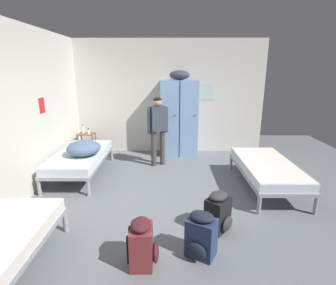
{
  "coord_description": "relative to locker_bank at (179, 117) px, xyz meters",
  "views": [
    {
      "loc": [
        0.03,
        -3.78,
        2.09
      ],
      "look_at": [
        0.0,
        0.29,
        0.95
      ],
      "focal_mm": 27.95,
      "sensor_mm": 36.0,
      "label": 1
    }
  ],
  "objects": [
    {
      "name": "shelf_unit",
      "position": [
        -2.28,
        -0.12,
        -0.62
      ],
      "size": [
        0.38,
        0.3,
        0.57
      ],
      "color": "brown",
      "rests_on": "ground_plane"
    },
    {
      "name": "person_traveler",
      "position": [
        -0.49,
        -0.78,
        -0.05
      ],
      "size": [
        0.44,
        0.31,
        1.52
      ],
      "color": "#3D3833",
      "rests_on": "ground_plane"
    },
    {
      "name": "bed_left_rear",
      "position": [
        -2.03,
        -1.38,
        -0.59
      ],
      "size": [
        0.9,
        1.9,
        0.49
      ],
      "color": "gray",
      "rests_on": "ground_plane"
    },
    {
      "name": "lotion_bottle",
      "position": [
        -2.21,
        -0.16,
        -0.34
      ],
      "size": [
        0.06,
        0.06,
        0.13
      ],
      "color": "white",
      "rests_on": "shelf_unit"
    },
    {
      "name": "backpack_black",
      "position": [
        0.42,
        -3.27,
        -0.71
      ],
      "size": [
        0.42,
        0.41,
        0.55
      ],
      "color": "black",
      "rests_on": "ground_plane"
    },
    {
      "name": "backpack_navy",
      "position": [
        0.13,
        -3.77,
        -0.71
      ],
      "size": [
        0.4,
        0.41,
        0.55
      ],
      "color": "navy",
      "rests_on": "ground_plane"
    },
    {
      "name": "bed_right",
      "position": [
        1.52,
        -1.95,
        -0.59
      ],
      "size": [
        0.9,
        1.9,
        0.49
      ],
      "color": "gray",
      "rests_on": "ground_plane"
    },
    {
      "name": "ground_plane",
      "position": [
        -0.26,
        -2.58,
        -0.97
      ],
      "size": [
        9.14,
        9.14,
        0.0
      ],
      "primitive_type": "plane",
      "color": "slate"
    },
    {
      "name": "locker_bank",
      "position": [
        0.0,
        0.0,
        0.0
      ],
      "size": [
        0.9,
        0.55,
        2.07
      ],
      "color": "#7A9ECC",
      "rests_on": "ground_plane"
    },
    {
      "name": "room_backdrop",
      "position": [
        -1.54,
        -1.26,
        0.44
      ],
      "size": [
        4.77,
        5.78,
        2.81
      ],
      "color": "beige",
      "rests_on": "ground_plane"
    },
    {
      "name": "bedding_heap",
      "position": [
        -1.89,
        -1.55,
        -0.34
      ],
      "size": [
        0.64,
        0.67,
        0.28
      ],
      "color": "slate",
      "rests_on": "bed_left_rear"
    },
    {
      "name": "backpack_maroon",
      "position": [
        -0.53,
        -3.92,
        -0.71
      ],
      "size": [
        0.34,
        0.33,
        0.55
      ],
      "color": "maroon",
      "rests_on": "ground_plane"
    },
    {
      "name": "water_bottle",
      "position": [
        -2.36,
        -0.1,
        -0.3
      ],
      "size": [
        0.07,
        0.07,
        0.22
      ],
      "color": "silver",
      "rests_on": "shelf_unit"
    }
  ]
}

